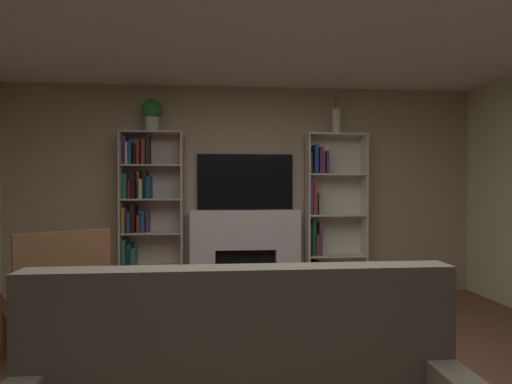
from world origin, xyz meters
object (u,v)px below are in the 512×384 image
Objects in this scene: bookshelf_left at (145,214)px; potted_plant at (152,113)px; fireplace at (246,251)px; tv at (245,182)px; vase_with_flowers at (336,120)px; bookshelf_right at (328,216)px; armchair at (57,294)px; coffee_table at (238,367)px.

potted_plant is (0.09, -0.04, 1.19)m from bookshelf_left.
potted_plant is at bearing -177.75° from fireplace.
vase_with_flowers is (1.10, -0.12, 0.76)m from tv.
bookshelf_left is (-1.19, -0.08, -0.38)m from tv.
tv is at bearing 6.20° from potted_plant.
bookshelf_right reaches higher than fireplace.
coffee_table is (1.35, -1.04, -0.15)m from armchair.
fireplace is at bearing -179.62° from bookshelf_right.
bookshelf_left reaches higher than coffee_table.
coffee_table is at bearing -93.94° from tv.
potted_plant reaches higher than tv.
vase_with_flowers is 0.46× the size of armchair.
potted_plant is at bearing -26.59° from bookshelf_left.
bookshelf_left is 1.00× the size of bookshelf_right.
tv is at bearing 173.83° from vase_with_flowers.
potted_plant is at bearing -179.98° from vase_with_flowers.
vase_with_flowers is at bearing 32.02° from armchair.
vase_with_flowers is 3.49m from coffee_table.
bookshelf_left reaches higher than fireplace.
fireplace reaches higher than coffee_table.
armchair is at bearing -104.78° from potted_plant.
coffee_table is at bearing -71.28° from potted_plant.
vase_with_flowers is 0.66× the size of coffee_table.
fireplace is at bearing 2.25° from potted_plant.
armchair is 1.44× the size of coffee_table.
potted_plant is 0.55× the size of coffee_table.
bookshelf_right is 3.11m from armchair.
potted_plant is at bearing 108.72° from coffee_table.
fireplace is 3.06× the size of vase_with_flowers.
bookshelf_left is at bearing 153.41° from potted_plant.
fireplace is 2.29m from armchair.
tv reaches higher than fireplace.
bookshelf_right reaches higher than tv.
tv reaches higher than armchair.
tv is 1.16× the size of armchair.
potted_plant is 2.41m from armchair.
armchair is (-1.54, -1.77, -0.89)m from tv.
vase_with_flowers is 3.53m from armchair.
vase_with_flowers reaches higher than bookshelf_left.
bookshelf_left is at bearing 110.09° from coffee_table.
bookshelf_left is at bearing 178.91° from vase_with_flowers.
bookshelf_right is (1.02, -0.07, -0.42)m from tv.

